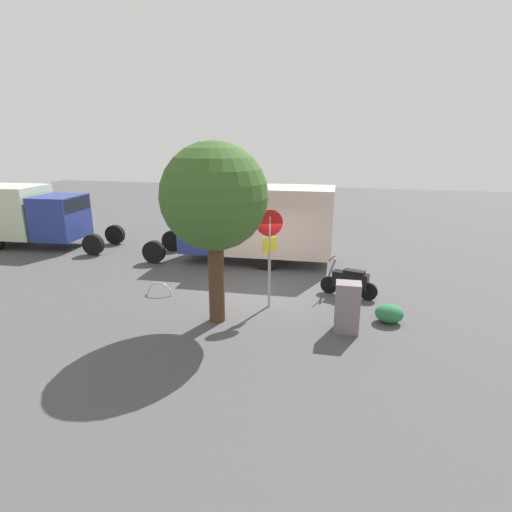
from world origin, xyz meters
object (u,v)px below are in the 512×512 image
object	(u,v)px
box_truck_far	(17,212)
bike_rack_hoop	(160,295)
motorcycle	(350,281)
utility_cabinet	(347,307)
box_truck_near	(257,222)
stop_sign	(269,243)
street_tree	(214,198)

from	to	relation	value
box_truck_far	bike_rack_hoop	bearing A→B (deg)	-29.45
motorcycle	utility_cabinet	size ratio (longest dim) A/B	1.33
motorcycle	box_truck_far	bearing A→B (deg)	3.48
box_truck_near	motorcycle	world-z (taller)	box_truck_near
stop_sign	utility_cabinet	size ratio (longest dim) A/B	2.18
motorcycle	utility_cabinet	distance (m)	2.49
box_truck_far	street_tree	bearing A→B (deg)	-30.40
stop_sign	bike_rack_hoop	xyz separation A→B (m)	(3.58, -0.11, -1.93)
street_tree	utility_cabinet	xyz separation A→B (m)	(-3.45, -0.13, -2.69)
street_tree	box_truck_near	bearing A→B (deg)	-87.88
street_tree	utility_cabinet	size ratio (longest dim) A/B	3.60
box_truck_near	utility_cabinet	xyz separation A→B (m)	(-3.66, 5.54, -0.98)
box_truck_near	utility_cabinet	bearing A→B (deg)	121.04
stop_sign	utility_cabinet	bearing A→B (deg)	153.44
box_truck_near	bike_rack_hoop	world-z (taller)	box_truck_near
utility_cabinet	street_tree	bearing A→B (deg)	2.16
motorcycle	street_tree	xyz separation A→B (m)	(3.48, 2.62, 2.84)
utility_cabinet	bike_rack_hoop	xyz separation A→B (m)	(5.85, -1.24, -0.67)
box_truck_far	bike_rack_hoop	xyz separation A→B (m)	(-9.04, 4.30, -1.55)
box_truck_near	street_tree	world-z (taller)	street_tree
street_tree	stop_sign	bearing A→B (deg)	-132.95
box_truck_near	street_tree	bearing A→B (deg)	89.66
bike_rack_hoop	box_truck_far	bearing A→B (deg)	-25.43
box_truck_far	utility_cabinet	distance (m)	15.92
box_truck_far	street_tree	size ratio (longest dim) A/B	1.64
stop_sign	box_truck_far	bearing A→B (deg)	-19.25
box_truck_near	street_tree	distance (m)	5.92
box_truck_near	bike_rack_hoop	size ratio (longest dim) A/B	8.80
bike_rack_hoop	street_tree	bearing A→B (deg)	150.15
box_truck_far	bike_rack_hoop	size ratio (longest dim) A/B	9.26
street_tree	utility_cabinet	world-z (taller)	street_tree
box_truck_far	street_tree	distance (m)	12.90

